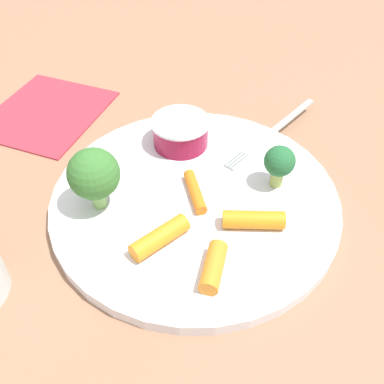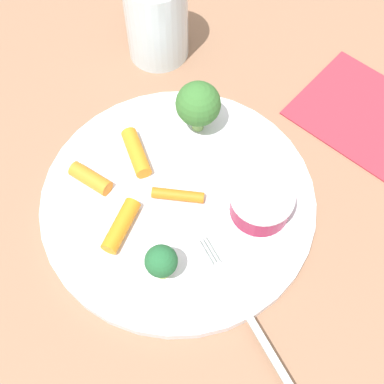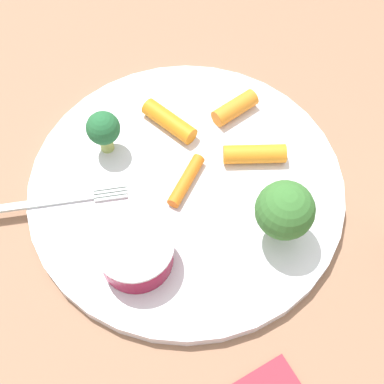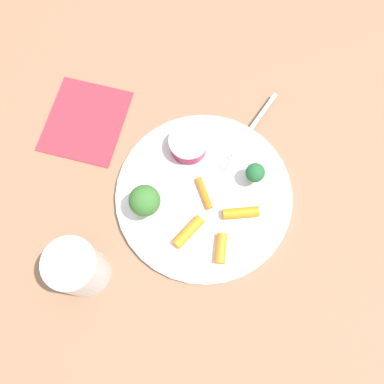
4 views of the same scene
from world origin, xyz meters
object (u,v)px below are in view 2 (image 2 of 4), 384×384
at_px(broccoli_floret_1, 161,262).
at_px(carrot_stick_0, 181,197).
at_px(fork, 245,310).
at_px(carrot_stick_1, 121,226).
at_px(plate, 178,201).
at_px(carrot_stick_3, 90,178).
at_px(carrot_stick_2, 135,153).
at_px(broccoli_floret_0, 198,104).
at_px(drinking_glass, 157,19).
at_px(sauce_cup, 261,203).
at_px(napkin, 364,113).

height_order(broccoli_floret_1, carrot_stick_0, broccoli_floret_1).
bearing_deg(fork, broccoli_floret_1, -66.96).
bearing_deg(carrot_stick_0, broccoli_floret_1, 36.36).
xyz_separation_m(broccoli_floret_1, carrot_stick_0, (-0.06, -0.05, -0.02)).
distance_m(carrot_stick_1, fork, 0.14).
bearing_deg(carrot_stick_1, plate, 171.18).
height_order(plate, carrot_stick_3, carrot_stick_3).
relative_size(carrot_stick_2, fork, 0.34).
height_order(broccoli_floret_0, fork, broccoli_floret_0).
bearing_deg(drinking_glass, plate, 55.28).
distance_m(sauce_cup, broccoli_floret_0, 0.12).
bearing_deg(carrot_stick_3, fork, 96.59).
relative_size(carrot_stick_0, carrot_stick_3, 1.17).
xyz_separation_m(carrot_stick_2, carrot_stick_3, (0.05, -0.01, -0.00)).
bearing_deg(napkin, broccoli_floret_1, -0.41).
bearing_deg(carrot_stick_3, broccoli_floret_1, 85.76).
relative_size(carrot_stick_0, fork, 0.32).
relative_size(plate, carrot_stick_0, 5.30).
height_order(plate, fork, fork).
bearing_deg(drinking_glass, carrot_stick_0, 56.05).
xyz_separation_m(broccoli_floret_1, fork, (-0.03, 0.07, -0.03)).
bearing_deg(fork, sauce_cup, -142.78).
distance_m(fork, drinking_glass, 0.33).
relative_size(carrot_stick_1, carrot_stick_3, 1.23).
relative_size(carrot_stick_1, carrot_stick_2, 0.99).
height_order(plate, broccoli_floret_0, broccoli_floret_0).
height_order(plate, carrot_stick_1, carrot_stick_1).
bearing_deg(carrot_stick_0, drinking_glass, -123.95).
relative_size(carrot_stick_3, drinking_glass, 0.43).
xyz_separation_m(broccoli_floret_1, drinking_glass, (-0.18, -0.22, 0.01)).
relative_size(drinking_glass, napkin, 0.72).
bearing_deg(carrot_stick_0, carrot_stick_2, -88.24).
height_order(carrot_stick_2, drinking_glass, drinking_glass).
bearing_deg(drinking_glass, carrot_stick_2, 41.72).
bearing_deg(plate, carrot_stick_2, -88.77).
relative_size(sauce_cup, broccoli_floret_0, 0.98).
distance_m(carrot_stick_0, drinking_glass, 0.21).
xyz_separation_m(plate, carrot_stick_3, (0.05, -0.07, 0.01)).
relative_size(plate, carrot_stick_3, 6.19).
distance_m(broccoli_floret_1, napkin, 0.29).
relative_size(carrot_stick_2, carrot_stick_3, 1.23).
height_order(fork, drinking_glass, drinking_glass).
relative_size(broccoli_floret_1, drinking_glass, 0.44).
height_order(broccoli_floret_0, napkin, broccoli_floret_0).
height_order(carrot_stick_0, carrot_stick_2, carrot_stick_2).
height_order(carrot_stick_3, drinking_glass, drinking_glass).
distance_m(broccoli_floret_0, napkin, 0.19).
bearing_deg(broccoli_floret_0, drinking_glass, -111.14).
xyz_separation_m(fork, napkin, (-0.26, -0.07, -0.01)).
xyz_separation_m(plate, carrot_stick_2, (0.00, -0.06, 0.01)).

